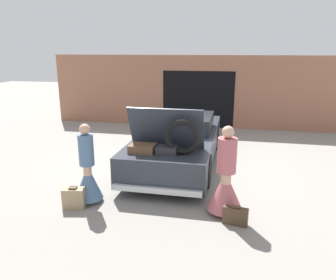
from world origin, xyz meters
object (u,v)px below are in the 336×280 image
at_px(person_right, 226,183).
at_px(suitcase_beside_left_person, 74,198).
at_px(car, 178,142).
at_px(suitcase_beside_right_person, 235,216).
at_px(person_left, 88,175).

bearing_deg(person_right, suitcase_beside_left_person, 107.01).
xyz_separation_m(car, person_right, (1.36, -2.62, -0.00)).
distance_m(car, suitcase_beside_right_person, 3.43).
relative_size(person_left, suitcase_beside_left_person, 3.62).
xyz_separation_m(person_right, suitcase_beside_right_person, (0.21, -0.40, -0.44)).
distance_m(car, person_left, 3.02).
bearing_deg(car, suitcase_beside_right_person, -62.54).
distance_m(person_left, suitcase_beside_right_person, 2.98).
distance_m(car, suitcase_beside_left_person, 3.41).
xyz_separation_m(car, suitcase_beside_left_person, (-1.54, -3.01, -0.40)).
relative_size(car, person_left, 3.06).
height_order(person_left, suitcase_beside_left_person, person_left).
distance_m(person_right, suitcase_beside_left_person, 2.95).
relative_size(car, suitcase_beside_left_person, 11.07).
bearing_deg(suitcase_beside_right_person, person_right, 117.19).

